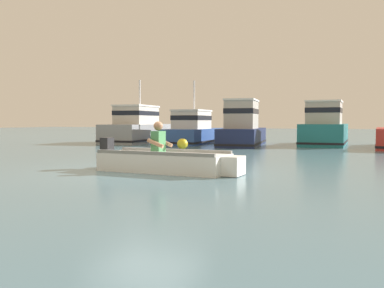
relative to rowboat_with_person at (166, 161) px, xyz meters
The scene contains 7 objects.
ground_plane 0.55m from the rowboat_with_person, 167.73° to the right, with size 120.00×120.00×0.00m, color slate.
rowboat_with_person is the anchor object (origin of this frame).
moored_boat_grey 14.15m from the rowboat_with_person, 124.95° to the left, with size 2.95×6.88×3.55m.
moored_boat_blue 12.62m from the rowboat_with_person, 112.00° to the left, with size 2.39×5.65×3.39m.
moored_boat_navy 11.01m from the rowboat_with_person, 98.87° to the left, with size 2.63×5.50×2.25m.
moored_boat_teal 12.94m from the rowboat_with_person, 81.42° to the left, with size 2.24×4.83×2.20m.
mooring_buoy 7.80m from the rowboat_with_person, 113.77° to the left, with size 0.46×0.46×0.46m, color yellow.
Camera 1 is at (5.14, -8.37, 1.19)m, focal length 38.40 mm.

